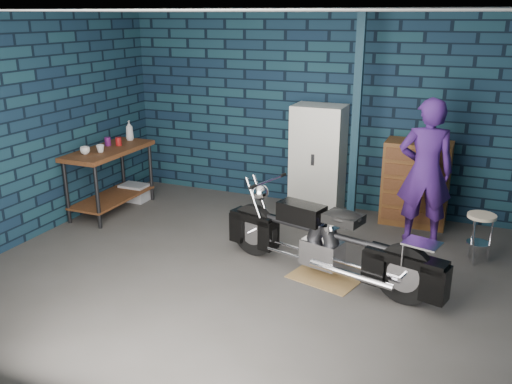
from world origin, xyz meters
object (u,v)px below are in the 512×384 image
locker (318,159)px  motorcycle (328,236)px  workbench (111,180)px  shop_stool (479,238)px  person (425,172)px  tool_chest (416,184)px  storage_bin (135,192)px

locker → motorcycle: bearing=-70.5°
workbench → shop_stool: 4.84m
person → tool_chest: size_ratio=1.59×
workbench → shop_stool: (4.83, 0.20, -0.17)m
storage_bin → person: bearing=1.1°
motorcycle → storage_bin: 3.62m
motorcycle → locker: (-0.70, 1.98, 0.28)m
workbench → person: size_ratio=0.79×
workbench → shop_stool: workbench is taller
motorcycle → person: 1.67m
storage_bin → tool_chest: (3.98, 0.64, 0.43)m
workbench → person: 4.22m
motorcycle → locker: 2.11m
storage_bin → tool_chest: 4.06m
workbench → tool_chest: (4.00, 1.14, 0.10)m
workbench → shop_stool: bearing=2.4°
tool_chest → shop_stool: 1.28m
person → shop_stool: bearing=139.6°
shop_stool → motorcycle: bearing=-144.8°
workbench → motorcycle: bearing=-13.9°
locker → shop_stool: (2.17, -0.94, -0.47)m
locker → tool_chest: size_ratio=1.35×
motorcycle → locker: bearing=124.5°
workbench → motorcycle: (3.36, -0.83, 0.02)m
storage_bin → locker: bearing=13.6°
person → locker: person is taller
workbench → motorcycle: 3.47m
storage_bin → locker: locker is taller
motorcycle → tool_chest: tool_chest is taller
tool_chest → workbench: bearing=-164.1°
person → shop_stool: (0.68, -0.38, -0.60)m
workbench → person: person is taller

